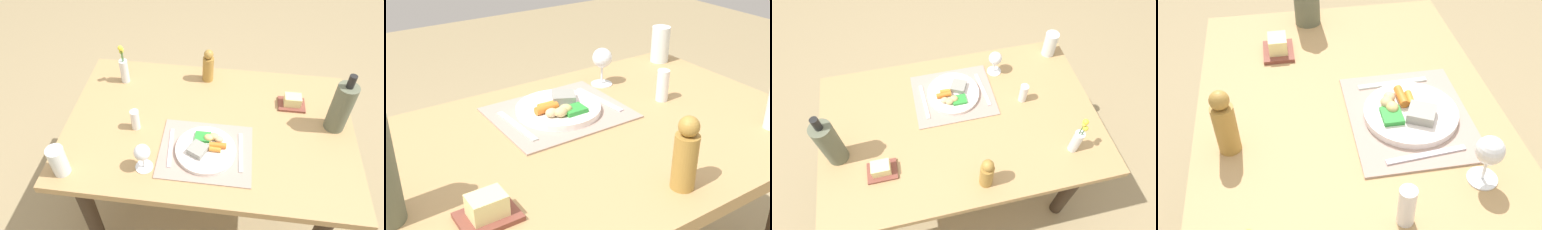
% 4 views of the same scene
% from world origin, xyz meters
% --- Properties ---
extents(dining_table, '(1.35, 0.87, 0.75)m').
position_xyz_m(dining_table, '(0.00, 0.00, 0.63)').
color(dining_table, tan).
rests_on(dining_table, ground_plane).
extents(placemat, '(0.40, 0.33, 0.01)m').
position_xyz_m(placemat, '(-0.00, -0.16, 0.75)').
color(placemat, tan).
rests_on(placemat, dining_table).
extents(dinner_plate, '(0.26, 0.26, 0.05)m').
position_xyz_m(dinner_plate, '(0.00, -0.16, 0.77)').
color(dinner_plate, white).
rests_on(dinner_plate, placemat).
extents(fork, '(0.04, 0.22, 0.00)m').
position_xyz_m(fork, '(-0.16, -0.16, 0.76)').
color(fork, silver).
rests_on(fork, placemat).
extents(knife, '(0.03, 0.21, 0.00)m').
position_xyz_m(knife, '(0.15, -0.15, 0.76)').
color(knife, silver).
rests_on(knife, placemat).
extents(butter_dish, '(0.13, 0.10, 0.06)m').
position_xyz_m(butter_dish, '(0.39, 0.18, 0.78)').
color(butter_dish, brown).
rests_on(butter_dish, dining_table).
extents(wine_glass, '(0.08, 0.08, 0.13)m').
position_xyz_m(wine_glass, '(-0.25, -0.28, 0.84)').
color(wine_glass, white).
rests_on(wine_glass, dining_table).
extents(pepper_mill, '(0.06, 0.06, 0.19)m').
position_xyz_m(pepper_mill, '(-0.04, 0.33, 0.84)').
color(pepper_mill, '#A87E37').
rests_on(pepper_mill, dining_table).
extents(water_tumbler, '(0.07, 0.07, 0.14)m').
position_xyz_m(water_tumbler, '(-0.58, -0.34, 0.81)').
color(water_tumbler, silver).
rests_on(water_tumbler, dining_table).
extents(salt_shaker, '(0.04, 0.04, 0.11)m').
position_xyz_m(salt_shaker, '(-0.34, -0.06, 0.80)').
color(salt_shaker, white).
rests_on(salt_shaker, dining_table).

